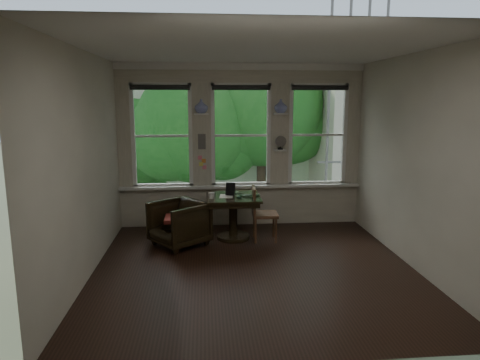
{
  "coord_description": "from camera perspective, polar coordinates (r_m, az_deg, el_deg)",
  "views": [
    {
      "loc": [
        -0.69,
        -5.69,
        2.35
      ],
      "look_at": [
        -0.13,
        0.9,
        1.11
      ],
      "focal_mm": 32.0,
      "sensor_mm": 36.0,
      "label": 1
    }
  ],
  "objects": [
    {
      "name": "wall_back",
      "position": [
        8.01,
        0.11,
        4.54
      ],
      "size": [
        4.5,
        0.0,
        4.5
      ],
      "primitive_type": "plane",
      "rotation": [
        1.57,
        0.0,
        0.0
      ],
      "color": "beige",
      "rests_on": "ground"
    },
    {
      "name": "cushion_red",
      "position": [
        7.06,
        -8.16,
        -5.11
      ],
      "size": [
        0.45,
        0.45,
        0.06
      ],
      "primitive_type": "cube",
      "color": "maroon",
      "rests_on": "armchair_left"
    },
    {
      "name": "armchair_left",
      "position": [
        7.08,
        -8.14,
        -5.76
      ],
      "size": [
        1.12,
        1.11,
        0.73
      ],
      "primitive_type": "imported",
      "rotation": [
        0.0,
        0.0,
        -0.91
      ],
      "color": "black",
      "rests_on": "ground"
    },
    {
      "name": "tablet",
      "position": [
        7.26,
        -1.29,
        -1.22
      ],
      "size": [
        0.18,
        0.12,
        0.22
      ],
      "primitive_type": "cube",
      "rotation": [
        -0.26,
        0.0,
        -0.33
      ],
      "color": "black",
      "rests_on": "table"
    },
    {
      "name": "drinking_glass",
      "position": [
        7.08,
        -0.12,
        -2.04
      ],
      "size": [
        0.15,
        0.15,
        0.1
      ],
      "primitive_type": "imported",
      "rotation": [
        0.0,
        0.0,
        0.3
      ],
      "color": "white",
      "rests_on": "table"
    },
    {
      "name": "window_right",
      "position": [
        8.24,
        10.26,
        5.94
      ],
      "size": [
        1.1,
        0.12,
        1.9
      ],
      "primitive_type": null,
      "color": "white",
      "rests_on": "ground"
    },
    {
      "name": "side_chair_right",
      "position": [
        7.24,
        3.35,
        -4.53
      ],
      "size": [
        0.44,
        0.44,
        0.92
      ],
      "primitive_type": null,
      "rotation": [
        0.0,
        0.0,
        1.53
      ],
      "color": "#472619",
      "rests_on": "ground"
    },
    {
      "name": "laptop",
      "position": [
        7.19,
        1.59,
        -2.13
      ],
      "size": [
        0.31,
        0.21,
        0.02
      ],
      "primitive_type": "imported",
      "rotation": [
        0.0,
        0.0,
        0.06
      ],
      "color": "black",
      "rests_on": "table"
    },
    {
      "name": "sticky_notes",
      "position": [
        7.95,
        -5.07,
        2.63
      ],
      "size": [
        0.16,
        0.01,
        0.24
      ],
      "primitive_type": null,
      "color": "pink",
      "rests_on": "ground"
    },
    {
      "name": "wall_left",
      "position": [
        5.96,
        -20.0,
        1.77
      ],
      "size": [
        0.0,
        4.5,
        4.5
      ],
      "primitive_type": "plane",
      "rotation": [
        1.57,
        0.0,
        1.57
      ],
      "color": "beige",
      "rests_on": "ground"
    },
    {
      "name": "vase_left",
      "position": [
        7.84,
        -5.19,
        9.78
      ],
      "size": [
        0.24,
        0.24,
        0.25
      ],
      "primitive_type": "imported",
      "color": "white",
      "rests_on": "shelf_left"
    },
    {
      "name": "window_left",
      "position": [
        8.0,
        -10.35,
        5.8
      ],
      "size": [
        1.1,
        0.12,
        1.9
      ],
      "primitive_type": null,
      "color": "white",
      "rests_on": "ground"
    },
    {
      "name": "window_center",
      "position": [
        7.99,
        0.11,
        5.96
      ],
      "size": [
        1.1,
        0.12,
        1.9
      ],
      "primitive_type": null,
      "color": "white",
      "rests_on": "ground"
    },
    {
      "name": "mug",
      "position": [
        7.06,
        -3.84,
        -2.09
      ],
      "size": [
        0.11,
        0.11,
        0.1
      ],
      "primitive_type": "imported",
      "rotation": [
        0.0,
        0.0,
        -0.06
      ],
      "color": "white",
      "rests_on": "table"
    },
    {
      "name": "papers",
      "position": [
        7.22,
        -1.84,
        -2.16
      ],
      "size": [
        0.25,
        0.32,
        0.0
      ],
      "primitive_type": "cube",
      "rotation": [
        0.0,
        0.0,
        -0.11
      ],
      "color": "silver",
      "rests_on": "table"
    },
    {
      "name": "desk_fan",
      "position": [
        7.98,
        5.39,
        4.69
      ],
      "size": [
        0.2,
        0.2,
        0.24
      ],
      "primitive_type": null,
      "color": "#59544F",
      "rests_on": "ground"
    },
    {
      "name": "table",
      "position": [
        7.33,
        -0.92,
        -5.01
      ],
      "size": [
        0.9,
        0.9,
        0.75
      ],
      "primitive_type": null,
      "color": "black",
      "rests_on": "ground"
    },
    {
      "name": "ground",
      "position": [
        6.19,
        1.93,
        -11.69
      ],
      "size": [
        4.5,
        4.5,
        0.0
      ],
      "primitive_type": "plane",
      "color": "black",
      "rests_on": "ground"
    },
    {
      "name": "vase_right",
      "position": [
        7.96,
        5.46,
        9.78
      ],
      "size": [
        0.24,
        0.24,
        0.25
      ],
      "primitive_type": "imported",
      "color": "white",
      "rests_on": "shelf_right"
    },
    {
      "name": "ceiling",
      "position": [
        5.76,
        2.13,
        17.09
      ],
      "size": [
        4.5,
        4.5,
        0.0
      ],
      "primitive_type": "plane",
      "rotation": [
        3.14,
        0.0,
        0.0
      ],
      "color": "silver",
      "rests_on": "ground"
    },
    {
      "name": "shelf_right",
      "position": [
        7.97,
        5.44,
        8.78
      ],
      "size": [
        0.26,
        0.16,
        0.03
      ],
      "primitive_type": "cube",
      "color": "white",
      "rests_on": "ground"
    },
    {
      "name": "wall_front",
      "position": [
        3.61,
        6.28,
        -3.1
      ],
      "size": [
        4.5,
        0.0,
        4.5
      ],
      "primitive_type": "plane",
      "rotation": [
        -1.57,
        0.0,
        0.0
      ],
      "color": "beige",
      "rests_on": "ground"
    },
    {
      "name": "wall_right",
      "position": [
        6.46,
        22.29,
        2.26
      ],
      "size": [
        0.0,
        4.5,
        4.5
      ],
      "primitive_type": "plane",
      "rotation": [
        1.57,
        0.0,
        -1.57
      ],
      "color": "beige",
      "rests_on": "ground"
    },
    {
      "name": "intercom",
      "position": [
        7.9,
        -5.11,
        5.14
      ],
      "size": [
        0.14,
        0.06,
        0.28
      ],
      "primitive_type": "cube",
      "color": "#59544F",
      "rests_on": "ground"
    },
    {
      "name": "shelf_left",
      "position": [
        7.84,
        -5.17,
        8.76
      ],
      "size": [
        0.26,
        0.16,
        0.03
      ],
      "primitive_type": "cube",
      "color": "white",
      "rests_on": "ground"
    }
  ]
}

